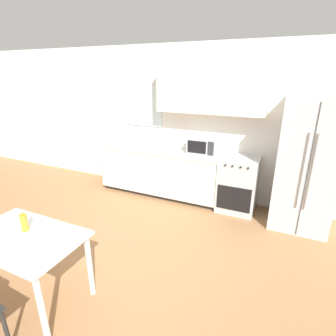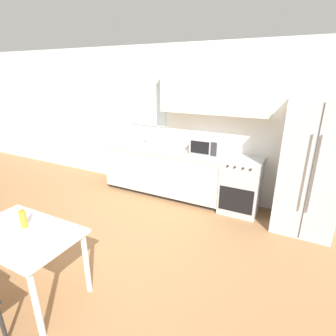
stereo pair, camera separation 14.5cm
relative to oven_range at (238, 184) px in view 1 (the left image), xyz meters
The scene contains 10 objects.
ground_plane 2.17m from the oven_range, 123.98° to the right, with size 12.00×12.00×0.00m, color #9E7047.
wall_back 1.51m from the oven_range, 164.88° to the left, with size 12.00×0.38×2.70m.
kitchen_counter 1.46m from the oven_range, behind, with size 2.32×0.60×0.88m.
oven_range is the anchor object (origin of this frame).
refrigerator 1.07m from the oven_range, ahead, with size 0.80×0.80×1.92m.
kitchen_sink 1.97m from the oven_range, behind, with size 0.74×0.43×0.21m.
microwave 0.89m from the oven_range, behind, with size 0.51×0.31×0.29m.
coffee_mug 1.36m from the oven_range, behind, with size 0.11×0.08×0.09m.
dining_table 3.20m from the oven_range, 118.65° to the right, with size 1.13×0.71×0.75m.
drink_bottle 3.18m from the oven_range, 120.21° to the right, with size 0.07×0.07×0.23m.
Camera 1 is at (1.79, -2.40, 2.21)m, focal length 28.00 mm.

